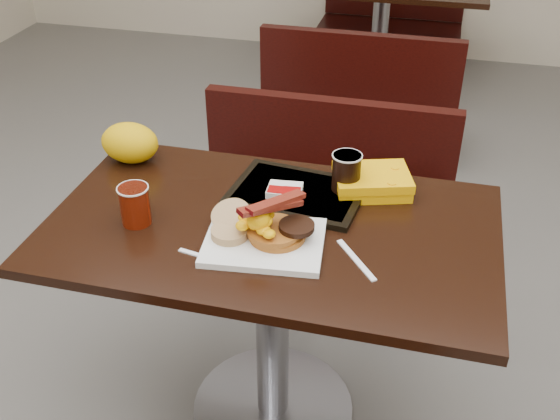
% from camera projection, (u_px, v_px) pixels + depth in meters
% --- Properties ---
extents(floor, '(6.00, 7.00, 0.01)m').
position_uv_depth(floor, '(273.00, 411.00, 2.18)').
color(floor, slate).
rests_on(floor, ground).
extents(table_near, '(1.20, 0.70, 0.75)m').
position_uv_depth(table_near, '(272.00, 327.00, 1.97)').
color(table_near, black).
rests_on(table_near, floor).
extents(bench_near_n, '(1.00, 0.46, 0.72)m').
position_uv_depth(bench_near_n, '(318.00, 207.00, 2.55)').
color(bench_near_n, black).
rests_on(bench_near_n, floor).
extents(table_far, '(1.20, 0.70, 0.75)m').
position_uv_depth(table_far, '(379.00, 43.00, 4.08)').
color(table_far, black).
rests_on(table_far, floor).
extents(bench_far_s, '(1.00, 0.46, 0.72)m').
position_uv_depth(bench_far_s, '(362.00, 89.00, 3.52)').
color(bench_far_s, black).
rests_on(bench_far_s, floor).
extents(bench_far_n, '(1.00, 0.46, 0.72)m').
position_uv_depth(bench_far_n, '(391.00, 13.00, 4.65)').
color(bench_far_n, black).
rests_on(bench_far_n, floor).
extents(platter, '(0.33, 0.27, 0.02)m').
position_uv_depth(platter, '(264.00, 242.00, 1.68)').
color(platter, white).
rests_on(platter, table_near).
extents(pancake_stack, '(0.17, 0.17, 0.03)m').
position_uv_depth(pancake_stack, '(277.00, 232.00, 1.67)').
color(pancake_stack, '#9D601A').
rests_on(pancake_stack, platter).
extents(sausage_patty, '(0.12, 0.12, 0.01)m').
position_uv_depth(sausage_patty, '(297.00, 226.00, 1.66)').
color(sausage_patty, black).
rests_on(sausage_patty, pancake_stack).
extents(scrambled_eggs, '(0.13, 0.12, 0.06)m').
position_uv_depth(scrambled_eggs, '(258.00, 221.00, 1.64)').
color(scrambled_eggs, '#FFDB05').
rests_on(scrambled_eggs, pancake_stack).
extents(bacon_strips, '(0.18, 0.18, 0.01)m').
position_uv_depth(bacon_strips, '(271.00, 206.00, 1.63)').
color(bacon_strips, '#3F0409').
rests_on(bacon_strips, scrambled_eggs).
extents(muffin_bottom, '(0.11, 0.11, 0.02)m').
position_uv_depth(muffin_bottom, '(230.00, 233.00, 1.68)').
color(muffin_bottom, tan).
rests_on(muffin_bottom, platter).
extents(muffin_top, '(0.12, 0.12, 0.06)m').
position_uv_depth(muffin_top, '(231.00, 217.00, 1.72)').
color(muffin_top, tan).
rests_on(muffin_top, platter).
extents(coffee_cup_near, '(0.10, 0.10, 0.11)m').
position_uv_depth(coffee_cup_near, '(135.00, 205.00, 1.74)').
color(coffee_cup_near, maroon).
rests_on(coffee_cup_near, table_near).
extents(fork, '(0.14, 0.05, 0.00)m').
position_uv_depth(fork, '(196.00, 254.00, 1.65)').
color(fork, white).
rests_on(fork, table_near).
extents(knife, '(0.12, 0.15, 0.00)m').
position_uv_depth(knife, '(356.00, 260.00, 1.63)').
color(knife, white).
rests_on(knife, table_near).
extents(condiment_ketchup, '(0.05, 0.05, 0.01)m').
position_uv_depth(condiment_ketchup, '(280.00, 215.00, 1.79)').
color(condiment_ketchup, '#8C0504').
rests_on(condiment_ketchup, table_near).
extents(tray, '(0.40, 0.30, 0.02)m').
position_uv_depth(tray, '(297.00, 193.00, 1.88)').
color(tray, black).
rests_on(tray, table_near).
extents(hashbrown_sleeve_left, '(0.06, 0.08, 0.02)m').
position_uv_depth(hashbrown_sleeve_left, '(278.00, 190.00, 1.86)').
color(hashbrown_sleeve_left, silver).
rests_on(hashbrown_sleeve_left, tray).
extents(hashbrown_sleeve_right, '(0.06, 0.08, 0.02)m').
position_uv_depth(hashbrown_sleeve_right, '(293.00, 191.00, 1.85)').
color(hashbrown_sleeve_right, silver).
rests_on(hashbrown_sleeve_right, tray).
extents(coffee_cup_far, '(0.10, 0.10, 0.11)m').
position_uv_depth(coffee_cup_far, '(346.00, 172.00, 1.85)').
color(coffee_cup_far, black).
rests_on(coffee_cup_far, tray).
extents(clamshell, '(0.25, 0.22, 0.06)m').
position_uv_depth(clamshell, '(372.00, 182.00, 1.89)').
color(clamshell, '#F3A704').
rests_on(clamshell, table_near).
extents(paper_bag, '(0.21, 0.17, 0.12)m').
position_uv_depth(paper_bag, '(130.00, 143.00, 2.02)').
color(paper_bag, '#F4A308').
rests_on(paper_bag, table_near).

